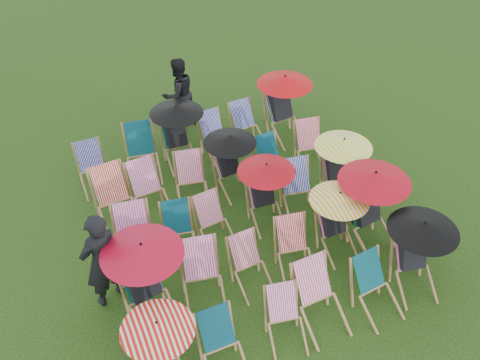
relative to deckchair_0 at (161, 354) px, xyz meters
name	(u,v)px	position (x,y,z in m)	size (l,w,h in m)	color
ground	(242,231)	(2.12, 2.16, -0.61)	(100.00, 100.00, 0.00)	black
deckchair_0	(161,354)	(0.00, 0.00, 0.00)	(0.98, 1.06, 1.16)	#A3774C
deckchair_1	(223,349)	(0.81, -0.16, -0.17)	(0.58, 0.81, 0.87)	#A3774C
deckchair_2	(286,321)	(1.81, -0.09, -0.20)	(0.67, 0.83, 0.81)	#A3774C
deckchair_3	(321,300)	(2.41, -0.03, -0.12)	(0.69, 0.94, 0.98)	#A3774C
deckchair_4	(378,289)	(3.31, -0.17, -0.16)	(0.68, 0.88, 0.89)	#A3774C
deckchair_5	(417,255)	(4.11, 0.00, 0.06)	(1.08, 1.15, 1.28)	#A3774C
deckchair_6	(146,282)	(0.14, 1.11, 0.14)	(1.20, 1.29, 1.42)	#A3774C
deckchair_7	(203,279)	(0.98, 1.05, -0.13)	(0.78, 0.98, 0.96)	#A3774C
deckchair_8	(251,266)	(1.78, 1.04, -0.20)	(0.60, 0.80, 0.83)	#A3774C
deckchair_9	(295,250)	(2.56, 1.03, -0.17)	(0.71, 0.89, 0.88)	#A3774C
deckchair_10	(337,222)	(3.41, 1.16, 0.01)	(0.99, 1.03, 1.17)	#A3774C
deckchair_11	(372,208)	(4.03, 1.11, 0.14)	(1.20, 1.29, 1.42)	#A3774C
deckchair_12	(135,242)	(0.23, 2.19, -0.11)	(0.80, 1.01, 1.00)	#A3774C
deckchair_13	(179,233)	(0.97, 2.16, -0.19)	(0.69, 0.86, 0.85)	#A3774C
deckchair_14	(215,223)	(1.61, 2.15, -0.19)	(0.64, 0.83, 0.84)	#A3774C
deckchair_15	(265,193)	(2.63, 2.28, 0.02)	(1.01, 1.06, 1.20)	#A3774C
deckchair_16	(300,191)	(3.30, 2.24, -0.14)	(0.74, 0.94, 0.94)	#A3774C
deckchair_17	(341,169)	(4.18, 2.31, 0.05)	(1.06, 1.12, 1.25)	#A3774C
deckchair_18	(116,201)	(0.18, 3.29, -0.10)	(0.75, 1.00, 1.03)	#A3774C
deckchair_19	(150,192)	(0.81, 3.32, -0.14)	(0.72, 0.93, 0.95)	#A3774C
deckchair_20	(192,182)	(1.61, 3.30, -0.16)	(0.74, 0.92, 0.90)	#A3774C
deckchair_21	(231,163)	(2.41, 3.33, 0.01)	(0.99, 1.06, 1.18)	#A3774C
deckchair_22	(272,161)	(3.28, 3.30, -0.19)	(0.60, 0.81, 0.84)	#A3774C
deckchair_23	(312,147)	(4.18, 3.34, -0.16)	(0.71, 0.90, 0.90)	#A3774C
deckchair_24	(93,169)	(0.02, 4.45, -0.18)	(0.57, 0.80, 0.86)	#A3774C
deckchair_25	(142,154)	(0.99, 4.46, -0.12)	(0.77, 0.98, 0.98)	#A3774C
deckchair_26	(178,134)	(1.78, 4.56, 0.06)	(1.07, 1.11, 1.27)	#A3774C
deckchair_27	(216,136)	(2.58, 4.49, -0.18)	(0.67, 0.86, 0.86)	#A3774C
deckchair_28	(248,126)	(3.32, 4.57, -0.17)	(0.64, 0.85, 0.88)	#A3774C
deckchair_29	(285,106)	(4.17, 4.53, 0.13)	(1.18, 1.26, 1.40)	#A3774C
person_left	(102,260)	(-0.36, 1.66, 0.27)	(0.64, 0.42, 1.76)	black
person_rear	(178,94)	(2.23, 5.81, 0.20)	(0.79, 0.62, 1.63)	black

